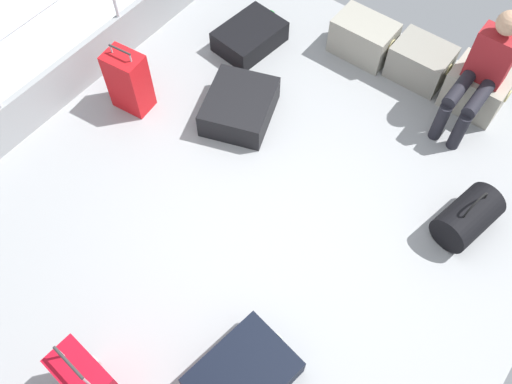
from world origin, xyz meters
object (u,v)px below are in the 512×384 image
(suitcase_2, at_px, (91,383))
(suitcase_3, at_px, (243,375))
(suitcase_1, at_px, (240,107))
(passenger_seated, at_px, (483,71))
(cargo_crate_2, at_px, (477,89))
(cargo_crate_1, at_px, (420,62))
(suitcase_4, at_px, (250,37))
(cargo_crate_0, at_px, (363,38))
(duffel_bag, at_px, (468,217))
(suitcase_0, at_px, (129,81))

(suitcase_2, height_order, suitcase_3, suitcase_2)
(suitcase_1, relative_size, suitcase_3, 1.09)
(passenger_seated, relative_size, suitcase_1, 1.32)
(passenger_seated, relative_size, suitcase_3, 1.44)
(cargo_crate_2, bearing_deg, suitcase_3, -92.59)
(cargo_crate_1, bearing_deg, suitcase_4, -157.17)
(cargo_crate_0, height_order, suitcase_3, cargo_crate_0)
(suitcase_1, bearing_deg, cargo_crate_0, 71.66)
(cargo_crate_0, distance_m, duffel_bag, 2.09)
(passenger_seated, distance_m, duffel_bag, 1.27)
(suitcase_0, bearing_deg, cargo_crate_2, 37.39)
(suitcase_0, relative_size, suitcase_3, 0.91)
(suitcase_4, bearing_deg, passenger_seated, 12.19)
(suitcase_1, bearing_deg, suitcase_3, -51.31)
(suitcase_4, relative_size, duffel_bag, 1.20)
(suitcase_3, bearing_deg, passenger_seated, 87.25)
(cargo_crate_1, distance_m, suitcase_2, 3.98)
(suitcase_3, xyz_separation_m, suitcase_4, (-1.98, 2.64, 0.01))
(suitcase_4, bearing_deg, cargo_crate_2, 16.84)
(cargo_crate_1, xyz_separation_m, duffel_bag, (1.11, -1.27, -0.01))
(cargo_crate_0, relative_size, cargo_crate_1, 1.08)
(cargo_crate_1, relative_size, suitcase_3, 0.74)
(cargo_crate_1, relative_size, cargo_crate_2, 1.03)
(cargo_crate_0, distance_m, suitcase_4, 1.12)
(cargo_crate_0, xyz_separation_m, suitcase_2, (0.32, -3.91, 0.15))
(cargo_crate_0, distance_m, suitcase_2, 3.92)
(suitcase_0, height_order, suitcase_3, suitcase_0)
(suitcase_4, bearing_deg, suitcase_2, -69.03)
(passenger_seated, xyz_separation_m, suitcase_4, (-2.13, -0.46, -0.47))
(suitcase_3, bearing_deg, suitcase_2, -136.64)
(cargo_crate_1, distance_m, passenger_seated, 0.73)
(suitcase_0, xyz_separation_m, suitcase_1, (0.88, 0.49, -0.18))
(suitcase_4, bearing_deg, duffel_bag, -13.03)
(cargo_crate_0, bearing_deg, duffel_bag, -35.28)
(suitcase_1, distance_m, duffel_bag, 2.17)
(suitcase_1, height_order, suitcase_2, suitcase_2)
(suitcase_3, bearing_deg, suitcase_0, 149.90)
(suitcase_1, bearing_deg, passenger_seated, 37.36)
(cargo_crate_2, distance_m, duffel_bag, 1.36)
(suitcase_0, relative_size, duffel_bag, 1.18)
(cargo_crate_0, bearing_deg, suitcase_3, -72.38)
(cargo_crate_0, bearing_deg, cargo_crate_1, 5.66)
(cargo_crate_2, relative_size, suitcase_4, 0.78)
(suitcase_0, relative_size, suitcase_2, 0.81)
(passenger_seated, distance_m, suitcase_0, 3.06)
(suitcase_2, bearing_deg, suitcase_0, 129.09)
(suitcase_0, bearing_deg, suitcase_3, -30.10)
(suitcase_3, relative_size, duffel_bag, 1.30)
(cargo_crate_2, xyz_separation_m, suitcase_2, (-0.86, -3.96, 0.14))
(passenger_seated, height_order, suitcase_4, passenger_seated)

